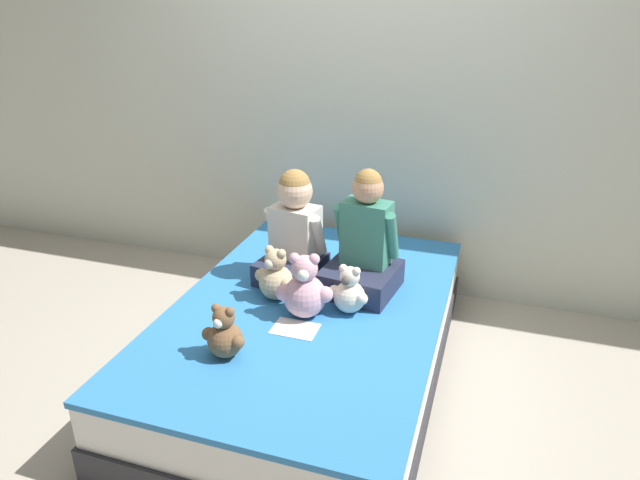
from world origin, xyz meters
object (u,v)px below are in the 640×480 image
at_px(teddy_bear_held_by_left_child, 276,277).
at_px(teddy_bear_at_foot_of_bed, 225,335).
at_px(teddy_bear_held_by_right_child, 349,293).
at_px(bed, 310,338).
at_px(sign_card, 295,329).
at_px(child_on_right, 364,247).
at_px(teddy_bear_between_children, 305,290).
at_px(child_on_left, 294,232).

bearing_deg(teddy_bear_held_by_left_child, teddy_bear_at_foot_of_bed, -72.88).
bearing_deg(teddy_bear_held_by_right_child, teddy_bear_at_foot_of_bed, -115.76).
relative_size(bed, sign_card, 9.58).
relative_size(child_on_right, teddy_bear_between_children, 1.96).
distance_m(child_on_left, teddy_bear_between_children, 0.43).
distance_m(child_on_right, teddy_bear_between_children, 0.42).
bearing_deg(child_on_left, teddy_bear_held_by_right_child, -24.42).
distance_m(child_on_left, child_on_right, 0.39).
bearing_deg(bed, teddy_bear_held_by_left_child, 177.08).
relative_size(child_on_right, teddy_bear_held_by_left_child, 2.28).
xyz_separation_m(teddy_bear_between_children, sign_card, (-0.00, -0.13, -0.14)).
relative_size(teddy_bear_held_by_left_child, teddy_bear_between_children, 0.86).
distance_m(bed, teddy_bear_held_by_right_child, 0.37).
relative_size(bed, teddy_bear_at_foot_of_bed, 8.20).
bearing_deg(teddy_bear_at_foot_of_bed, child_on_left, 95.03).
relative_size(teddy_bear_at_foot_of_bed, sign_card, 1.17).
bearing_deg(child_on_left, bed, -45.80).
height_order(child_on_right, sign_card, child_on_right).
bearing_deg(teddy_bear_at_foot_of_bed, sign_card, 60.41).
bearing_deg(child_on_right, sign_card, -104.35).
xyz_separation_m(bed, teddy_bear_held_by_left_child, (-0.18, 0.01, 0.32)).
bearing_deg(teddy_bear_between_children, bed, 84.63).
relative_size(teddy_bear_held_by_right_child, sign_card, 1.19).
xyz_separation_m(teddy_bear_between_children, teddy_bear_at_foot_of_bed, (-0.21, -0.42, -0.04)).
bearing_deg(bed, teddy_bear_held_by_right_child, -1.41).
distance_m(teddy_bear_held_by_left_child, teddy_bear_held_by_right_child, 0.39).
bearing_deg(teddy_bear_at_foot_of_bed, bed, 76.06).
distance_m(bed, teddy_bear_between_children, 0.36).
xyz_separation_m(child_on_right, sign_card, (-0.20, -0.49, -0.24)).
distance_m(teddy_bear_between_children, teddy_bear_at_foot_of_bed, 0.47).
relative_size(bed, teddy_bear_held_by_left_child, 7.12).
relative_size(teddy_bear_between_children, teddy_bear_at_foot_of_bed, 1.34).
bearing_deg(teddy_bear_held_by_left_child, teddy_bear_held_by_right_child, 16.86).
height_order(teddy_bear_held_by_right_child, sign_card, teddy_bear_held_by_right_child).
xyz_separation_m(teddy_bear_held_by_right_child, teddy_bear_at_foot_of_bed, (-0.40, -0.52, -0.00)).
bearing_deg(sign_card, bed, 93.02).
relative_size(child_on_left, teddy_bear_held_by_left_child, 2.15).
distance_m(child_on_right, teddy_bear_held_by_left_child, 0.48).
relative_size(child_on_left, sign_card, 2.89).
relative_size(teddy_bear_held_by_left_child, teddy_bear_held_by_right_child, 1.13).
height_order(teddy_bear_between_children, sign_card, teddy_bear_between_children).
height_order(child_on_left, teddy_bear_at_foot_of_bed, child_on_left).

